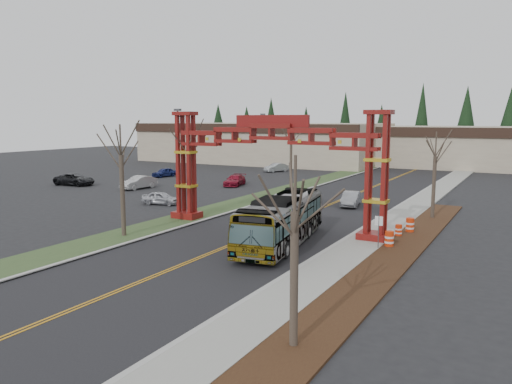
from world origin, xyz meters
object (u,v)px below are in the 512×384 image
Objects in this scene: parked_car_far_a at (276,168)px; barrel_north at (410,226)px; retail_building_west at (263,142)px; barrel_mid at (399,231)px; bare_tree_median_near at (121,156)px; bare_tree_median_far at (291,141)px; bare_tree_median_mid at (190,149)px; retail_building_east at (489,147)px; street_sign at (379,226)px; light_pole_far at (263,136)px; parked_car_mid_b at (164,172)px; transit_bus at (282,221)px; barrel_south at (389,240)px; bare_tree_right_far at (435,157)px; bare_tree_right_near at (295,213)px; light_pole_mid at (183,141)px; light_pole_near at (178,143)px; parked_car_near_b at (139,182)px; parked_car_near_c at (74,179)px; parked_car_mid_a at (235,180)px; silver_sedan at (351,199)px; gateway_arch at (272,150)px.

parked_car_far_a reaches higher than barrel_north.
retail_building_west is 50.99× the size of barrel_mid.
bare_tree_median_far is at bearing 90.00° from bare_tree_median_near.
retail_building_east is at bearing 73.65° from bare_tree_median_mid.
light_pole_far is at bearing 126.09° from street_sign.
bare_tree_median_near reaches higher than parked_car_mid_b.
transit_bus is 10.81× the size of barrel_south.
bare_tree_right_far is 7.92m from barrel_north.
bare_tree_median_mid is (10.63, -36.71, 5.14)m from parked_car_far_a.
bare_tree_median_near reaches higher than barrel_north.
retail_building_east is 71.67m from bare_tree_median_near.
bare_tree_right_near is at bearing -71.02° from transit_bus.
transit_bus is 43.78m from light_pole_mid.
bare_tree_median_far is at bearing 115.56° from bare_tree_right_near.
transit_bus is 1.24× the size of light_pole_near.
barrel_north is at bearing -15.04° from parked_car_mid_b.
light_pole_near is at bearing 32.93° from parked_car_near_b.
retail_building_east is 63.99m from bare_tree_median_mid.
parked_car_near_c is 17.29m from light_pole_mid.
parked_car_mid_b is 44.16m from barrel_mid.
bare_tree_median_mid is 7.03× the size of barrel_north.
parked_car_far_a is 0.47× the size of light_pole_mid.
parked_car_mid_a is 0.58× the size of bare_tree_median_near.
barrel_north is at bearing -60.52° from silver_sedan.
light_pole_far is 10.28× the size of barrel_mid.
transit_bus is at bearing -38.48° from light_pole_near.
parked_car_far_a is (14.84, 27.07, -0.05)m from parked_car_near_c.
silver_sedan reaches higher than parked_car_mid_b.
bare_tree_median_mid is 17.60m from street_sign.
barrel_south is (42.80, -11.51, -0.19)m from parked_car_near_c.
bare_tree_right_far is (18.00, 17.46, -0.56)m from bare_tree_median_near.
light_pole_far reaches higher than transit_bus.
light_pole_near is 31.43m from barrel_north.
bare_tree_right_far is at bearing 83.86° from barrel_mid.
light_pole_mid reaches higher than retail_building_east.
light_pole_mid is at bearing 137.47° from gateway_arch.
retail_building_east is at bearing 74.69° from transit_bus.
bare_tree_right_near is 16.71m from barrel_south.
bare_tree_median_far reaches higher than parked_car_near_b.
bare_tree_right_near reaches higher than parked_car_near_c.
barrel_north is at bearing -94.04° from bare_tree_right_far.
parked_car_far_a is (-3.05, 17.43, 0.01)m from parked_car_mid_a.
gateway_arch is at bearing -40.45° from parked_car_far_a.
gateway_arch is at bearing -99.17° from retail_building_east.
bare_tree_right_far is 9.41m from barrel_mid.
retail_building_east is 45.45m from bare_tree_median_far.
bare_tree_right_far reaches higher than parked_car_far_a.
parked_car_far_a is 0.44× the size of light_pole_near.
light_pole_far reaches higher than barrel_mid.
bare_tree_right_far is 30.00m from light_pole_near.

